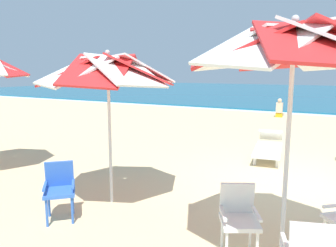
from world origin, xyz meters
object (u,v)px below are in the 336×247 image
beachgoer_seated (280,111)px  sun_lounger_1 (268,147)px  beach_umbrella_0 (293,49)px  beach_umbrella_1 (108,72)px  plastic_chair_0 (239,215)px  plastic_chair_3 (60,187)px

beachgoer_seated → sun_lounger_1: bearing=-82.0°
sun_lounger_1 → beach_umbrella_0: bearing=-76.5°
sun_lounger_1 → beach_umbrella_1: bearing=-112.2°
beach_umbrella_0 → sun_lounger_1: beach_umbrella_0 is taller
beach_umbrella_0 → plastic_chair_0: bearing=-178.0°
beachgoer_seated → beach_umbrella_1: bearing=-92.8°
beach_umbrella_1 → sun_lounger_1: beach_umbrella_1 is taller
beach_umbrella_0 → sun_lounger_1: size_ratio=1.26×
plastic_chair_3 → sun_lounger_1: bearing=68.5°
beach_umbrella_0 → plastic_chair_0: size_ratio=3.23×
beach_umbrella_1 → beach_umbrella_0: bearing=-9.6°
plastic_chair_0 → plastic_chair_3: size_ratio=1.00×
plastic_chair_3 → sun_lounger_1: size_ratio=0.39×
plastic_chair_3 → beachgoer_seated: bearing=86.2°
plastic_chair_0 → plastic_chair_3: same height
plastic_chair_3 → plastic_chair_0: bearing=7.8°
beach_umbrella_1 → plastic_chair_3: bearing=-108.4°
beach_umbrella_1 → beachgoer_seated: bearing=87.2°
beach_umbrella_0 → sun_lounger_1: 5.34m
beach_umbrella_0 → plastic_chair_3: beach_umbrella_0 is taller
plastic_chair_0 → plastic_chair_3: bearing=-172.2°
sun_lounger_1 → beachgoer_seated: bearing=98.0°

